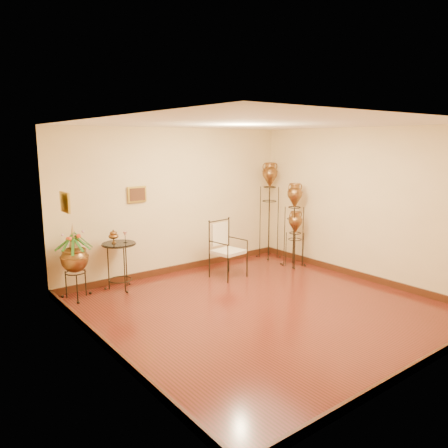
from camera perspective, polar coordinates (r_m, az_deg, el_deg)
ground at (r=6.94m, az=4.97°, el=-10.80°), size 5.00×5.00×0.00m
room_shell at (r=6.51m, az=5.14°, el=3.54°), size 5.02×5.02×2.81m
amphora_tall at (r=9.61m, az=5.93°, el=1.93°), size 0.55×0.55×2.12m
amphora_mid at (r=9.09m, az=9.13°, el=0.02°), size 0.42×0.42×1.74m
amphora_short at (r=9.07m, az=9.24°, el=-1.90°), size 0.43×0.43×1.17m
planter_urn at (r=7.48m, az=-18.96°, el=-3.96°), size 0.90×0.90×1.29m
armchair at (r=8.24m, az=0.57°, el=-3.32°), size 0.68×0.65×1.08m
side_table at (r=7.81m, az=-13.48°, el=-5.25°), size 0.65×0.65×1.05m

